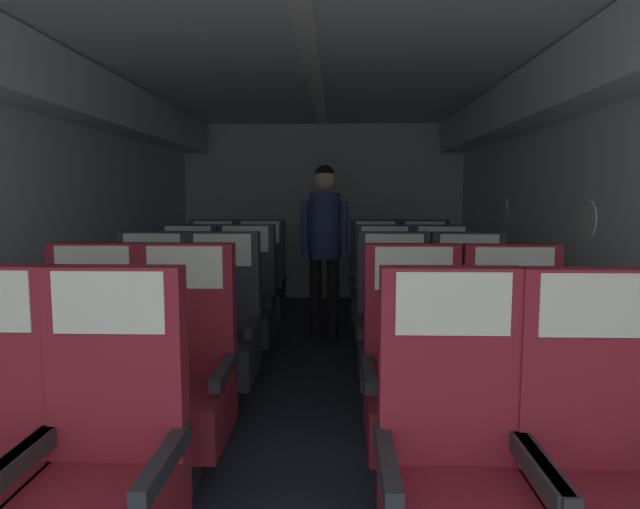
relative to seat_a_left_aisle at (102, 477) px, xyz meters
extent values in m
cube|color=#2D3342|center=(0.54, 1.97, -0.48)|extent=(3.83, 7.45, 0.02)
cube|color=silver|center=(-1.27, 1.97, 0.66)|extent=(0.08, 7.05, 2.26)
cube|color=silver|center=(2.36, 1.97, 0.66)|extent=(0.08, 7.05, 2.26)
cube|color=silver|center=(0.54, 1.97, 1.79)|extent=(3.71, 7.05, 0.06)
cube|color=silver|center=(0.54, 5.52, 0.66)|extent=(3.71, 0.06, 2.26)
cube|color=silver|center=(-1.08, 1.97, 1.57)|extent=(0.31, 6.77, 0.36)
cube|color=silver|center=(2.16, 1.97, 1.57)|extent=(0.31, 6.77, 0.36)
cube|color=white|center=(0.54, 1.97, 1.75)|extent=(0.12, 6.35, 0.02)
cylinder|color=white|center=(2.31, 1.97, 0.71)|extent=(0.01, 0.26, 0.26)
cylinder|color=white|center=(2.31, 3.73, 0.71)|extent=(0.01, 0.26, 0.26)
cube|color=#28282D|center=(-0.22, -0.05, 0.08)|extent=(0.05, 0.44, 0.06)
cube|color=maroon|center=(0.00, 0.15, 0.31)|extent=(0.45, 0.09, 0.64)
cube|color=#28282D|center=(0.21, -0.06, 0.08)|extent=(0.05, 0.44, 0.06)
cube|color=#28282D|center=(-0.21, -0.06, 0.08)|extent=(0.05, 0.44, 0.06)
cube|color=silver|center=(0.00, 0.10, 0.53)|extent=(0.36, 0.01, 0.20)
cube|color=maroon|center=(1.52, 0.15, 0.31)|extent=(0.45, 0.09, 0.64)
cube|color=#28282D|center=(1.31, -0.06, 0.08)|extent=(0.05, 0.44, 0.06)
cube|color=silver|center=(1.52, 0.10, 0.53)|extent=(0.36, 0.01, 0.20)
cube|color=maroon|center=(1.08, 0.16, 0.31)|extent=(0.45, 0.09, 0.64)
cube|color=#28282D|center=(1.30, -0.05, 0.08)|extent=(0.05, 0.44, 0.06)
cube|color=#28282D|center=(0.87, -0.05, 0.08)|extent=(0.05, 0.44, 0.06)
cube|color=silver|center=(1.08, 0.11, 0.53)|extent=(0.36, 0.01, 0.20)
cube|color=#38383D|center=(-0.44, 0.80, -0.35)|extent=(0.16, 0.19, 0.23)
cube|color=maroon|center=(-0.44, 0.80, -0.12)|extent=(0.45, 0.52, 0.23)
cube|color=maroon|center=(-0.44, 1.01, 0.31)|extent=(0.45, 0.09, 0.64)
cube|color=#28282D|center=(-0.22, 0.80, 0.08)|extent=(0.05, 0.44, 0.06)
cube|color=#28282D|center=(-0.65, 0.80, 0.08)|extent=(0.05, 0.44, 0.06)
cube|color=silver|center=(-0.44, 0.96, 0.53)|extent=(0.36, 0.01, 0.20)
cube|color=#38383D|center=(0.01, 0.79, -0.35)|extent=(0.16, 0.19, 0.23)
cube|color=maroon|center=(0.01, 0.79, -0.12)|extent=(0.45, 0.52, 0.23)
cube|color=maroon|center=(0.01, 1.00, 0.31)|extent=(0.45, 0.09, 0.64)
cube|color=#28282D|center=(0.22, 0.79, 0.08)|extent=(0.05, 0.44, 0.06)
cube|color=#28282D|center=(-0.21, 0.79, 0.08)|extent=(0.05, 0.44, 0.06)
cube|color=silver|center=(0.01, 0.95, 0.53)|extent=(0.36, 0.01, 0.20)
cube|color=#38383D|center=(1.54, 0.78, -0.35)|extent=(0.16, 0.19, 0.23)
cube|color=maroon|center=(1.54, 0.78, -0.12)|extent=(0.45, 0.52, 0.23)
cube|color=maroon|center=(1.54, 0.99, 0.31)|extent=(0.45, 0.09, 0.64)
cube|color=#28282D|center=(1.75, 0.78, 0.08)|extent=(0.05, 0.44, 0.06)
cube|color=#28282D|center=(1.32, 0.78, 0.08)|extent=(0.05, 0.44, 0.06)
cube|color=silver|center=(1.54, 0.94, 0.53)|extent=(0.36, 0.01, 0.20)
cube|color=#38383D|center=(1.08, 0.79, -0.35)|extent=(0.16, 0.19, 0.23)
cube|color=maroon|center=(1.08, 0.79, -0.12)|extent=(0.45, 0.52, 0.23)
cube|color=maroon|center=(1.08, 1.00, 0.31)|extent=(0.45, 0.09, 0.64)
cube|color=#28282D|center=(1.29, 0.79, 0.08)|extent=(0.05, 0.44, 0.06)
cube|color=#28282D|center=(0.86, 0.79, 0.08)|extent=(0.05, 0.44, 0.06)
cube|color=silver|center=(1.08, 0.95, 0.53)|extent=(0.36, 0.01, 0.20)
cube|color=#38383D|center=(-0.44, 1.64, -0.35)|extent=(0.16, 0.19, 0.23)
cube|color=#33333D|center=(-0.44, 1.64, -0.12)|extent=(0.45, 0.52, 0.23)
cube|color=#33333D|center=(-0.44, 1.85, 0.31)|extent=(0.45, 0.09, 0.64)
cube|color=#28282D|center=(-0.22, 1.64, 0.08)|extent=(0.05, 0.44, 0.06)
cube|color=#28282D|center=(-0.65, 1.64, 0.08)|extent=(0.05, 0.44, 0.06)
cube|color=silver|center=(-0.44, 1.80, 0.53)|extent=(0.36, 0.01, 0.20)
cube|color=#38383D|center=(0.01, 1.62, -0.35)|extent=(0.16, 0.19, 0.23)
cube|color=#33333D|center=(0.01, 1.62, -0.12)|extent=(0.45, 0.52, 0.23)
cube|color=#33333D|center=(0.01, 1.84, 0.31)|extent=(0.45, 0.09, 0.64)
cube|color=#28282D|center=(0.22, 1.62, 0.08)|extent=(0.05, 0.44, 0.06)
cube|color=#28282D|center=(-0.20, 1.62, 0.08)|extent=(0.05, 0.44, 0.06)
cube|color=silver|center=(0.01, 1.78, 0.53)|extent=(0.36, 0.01, 0.20)
cube|color=#38383D|center=(1.53, 1.62, -0.35)|extent=(0.16, 0.19, 0.23)
cube|color=#33333D|center=(1.53, 1.62, -0.12)|extent=(0.45, 0.52, 0.23)
cube|color=#33333D|center=(1.53, 1.84, 0.31)|extent=(0.45, 0.09, 0.64)
cube|color=#28282D|center=(1.75, 1.62, 0.08)|extent=(0.05, 0.44, 0.06)
cube|color=#28282D|center=(1.32, 1.62, 0.08)|extent=(0.05, 0.44, 0.06)
cube|color=silver|center=(1.53, 1.79, 0.53)|extent=(0.36, 0.01, 0.20)
cube|color=#38383D|center=(1.08, 1.64, -0.35)|extent=(0.16, 0.19, 0.23)
cube|color=#33333D|center=(1.08, 1.64, -0.12)|extent=(0.45, 0.52, 0.23)
cube|color=#33333D|center=(1.08, 1.86, 0.31)|extent=(0.45, 0.09, 0.64)
cube|color=#28282D|center=(1.29, 1.64, 0.08)|extent=(0.05, 0.44, 0.06)
cube|color=#28282D|center=(0.86, 1.64, 0.08)|extent=(0.05, 0.44, 0.06)
cube|color=silver|center=(1.08, 1.81, 0.53)|extent=(0.36, 0.01, 0.20)
cube|color=#38383D|center=(-0.43, 2.46, -0.35)|extent=(0.16, 0.19, 0.23)
cube|color=#33333D|center=(-0.43, 2.46, -0.12)|extent=(0.45, 0.52, 0.23)
cube|color=#33333D|center=(-0.43, 2.68, 0.31)|extent=(0.45, 0.09, 0.64)
cube|color=#28282D|center=(-0.22, 2.46, 0.08)|extent=(0.05, 0.44, 0.06)
cube|color=#28282D|center=(-0.65, 2.46, 0.08)|extent=(0.05, 0.44, 0.06)
cube|color=silver|center=(-0.43, 2.63, 0.53)|extent=(0.36, 0.01, 0.20)
cube|color=#38383D|center=(0.01, 2.49, -0.35)|extent=(0.16, 0.19, 0.23)
cube|color=#33333D|center=(0.01, 2.49, -0.12)|extent=(0.45, 0.52, 0.23)
cube|color=#33333D|center=(0.01, 2.70, 0.31)|extent=(0.45, 0.09, 0.64)
cube|color=#28282D|center=(0.22, 2.49, 0.08)|extent=(0.05, 0.44, 0.06)
cube|color=#28282D|center=(-0.20, 2.49, 0.08)|extent=(0.05, 0.44, 0.06)
cube|color=silver|center=(0.01, 2.65, 0.53)|extent=(0.36, 0.01, 0.20)
cube|color=#38383D|center=(1.52, 2.46, -0.35)|extent=(0.16, 0.19, 0.23)
cube|color=#33333D|center=(1.52, 2.46, -0.12)|extent=(0.45, 0.52, 0.23)
cube|color=#33333D|center=(1.52, 2.68, 0.31)|extent=(0.45, 0.09, 0.64)
cube|color=#28282D|center=(1.74, 2.46, 0.08)|extent=(0.05, 0.44, 0.06)
cube|color=#28282D|center=(1.31, 2.46, 0.08)|extent=(0.05, 0.44, 0.06)
cube|color=silver|center=(1.52, 2.63, 0.53)|extent=(0.36, 0.01, 0.20)
cube|color=#38383D|center=(1.09, 2.47, -0.35)|extent=(0.16, 0.19, 0.23)
cube|color=#33333D|center=(1.09, 2.47, -0.12)|extent=(0.45, 0.52, 0.23)
cube|color=#33333D|center=(1.09, 2.68, 0.31)|extent=(0.45, 0.09, 0.64)
cube|color=#28282D|center=(1.30, 2.47, 0.08)|extent=(0.05, 0.44, 0.06)
cube|color=#28282D|center=(0.87, 2.47, 0.08)|extent=(0.05, 0.44, 0.06)
cube|color=silver|center=(1.09, 2.63, 0.53)|extent=(0.36, 0.01, 0.20)
cube|color=#38383D|center=(-0.43, 3.31, -0.35)|extent=(0.16, 0.19, 0.23)
cube|color=#33333D|center=(-0.43, 3.31, -0.12)|extent=(0.45, 0.52, 0.23)
cube|color=#33333D|center=(-0.43, 3.53, 0.31)|extent=(0.45, 0.09, 0.64)
cube|color=#28282D|center=(-0.22, 3.31, 0.08)|extent=(0.05, 0.44, 0.06)
cube|color=#28282D|center=(-0.65, 3.31, 0.08)|extent=(0.05, 0.44, 0.06)
cube|color=silver|center=(-0.43, 3.48, 0.53)|extent=(0.36, 0.01, 0.20)
cube|color=#38383D|center=(0.01, 3.34, -0.35)|extent=(0.16, 0.19, 0.23)
cube|color=#33333D|center=(0.01, 3.34, -0.12)|extent=(0.45, 0.52, 0.23)
cube|color=#33333D|center=(0.01, 3.55, 0.31)|extent=(0.45, 0.09, 0.64)
cube|color=#28282D|center=(0.22, 3.34, 0.08)|extent=(0.05, 0.44, 0.06)
cube|color=#28282D|center=(-0.21, 3.34, 0.08)|extent=(0.05, 0.44, 0.06)
cube|color=silver|center=(0.01, 3.50, 0.53)|extent=(0.36, 0.01, 0.20)
cube|color=#38383D|center=(1.53, 3.32, -0.35)|extent=(0.16, 0.19, 0.23)
cube|color=#33333D|center=(1.53, 3.32, -0.12)|extent=(0.45, 0.52, 0.23)
cube|color=#33333D|center=(1.53, 3.53, 0.31)|extent=(0.45, 0.09, 0.64)
cube|color=#28282D|center=(1.75, 3.32, 0.08)|extent=(0.05, 0.44, 0.06)
cube|color=#28282D|center=(1.32, 3.32, 0.08)|extent=(0.05, 0.44, 0.06)
cube|color=silver|center=(1.53, 3.48, 0.53)|extent=(0.36, 0.01, 0.20)
cube|color=#38383D|center=(1.07, 3.31, -0.35)|extent=(0.16, 0.19, 0.23)
cube|color=#33333D|center=(1.07, 3.31, -0.12)|extent=(0.45, 0.52, 0.23)
cube|color=#33333D|center=(1.07, 3.53, 0.31)|extent=(0.45, 0.09, 0.64)
cube|color=#28282D|center=(1.29, 3.31, 0.08)|extent=(0.05, 0.44, 0.06)
cube|color=#28282D|center=(0.86, 3.31, 0.08)|extent=(0.05, 0.44, 0.06)
cube|color=silver|center=(1.07, 3.48, 0.53)|extent=(0.36, 0.01, 0.20)
cylinder|color=black|center=(0.53, 3.42, -0.09)|extent=(0.11, 0.11, 0.76)
cylinder|color=black|center=(0.69, 3.42, -0.09)|extent=(0.11, 0.11, 0.76)
cylinder|color=navy|center=(0.61, 3.42, 0.59)|extent=(0.28, 0.28, 0.59)
cylinder|color=navy|center=(0.43, 3.42, 0.56)|extent=(0.07, 0.07, 0.50)
cylinder|color=navy|center=(0.79, 3.42, 0.56)|extent=(0.07, 0.07, 0.50)
sphere|color=tan|center=(0.61, 3.42, 1.00)|extent=(0.21, 0.21, 0.21)
sphere|color=black|center=(0.61, 3.42, 1.05)|extent=(0.18, 0.18, 0.18)
camera|label=1|loc=(0.72, -1.59, 0.86)|focal=30.89mm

